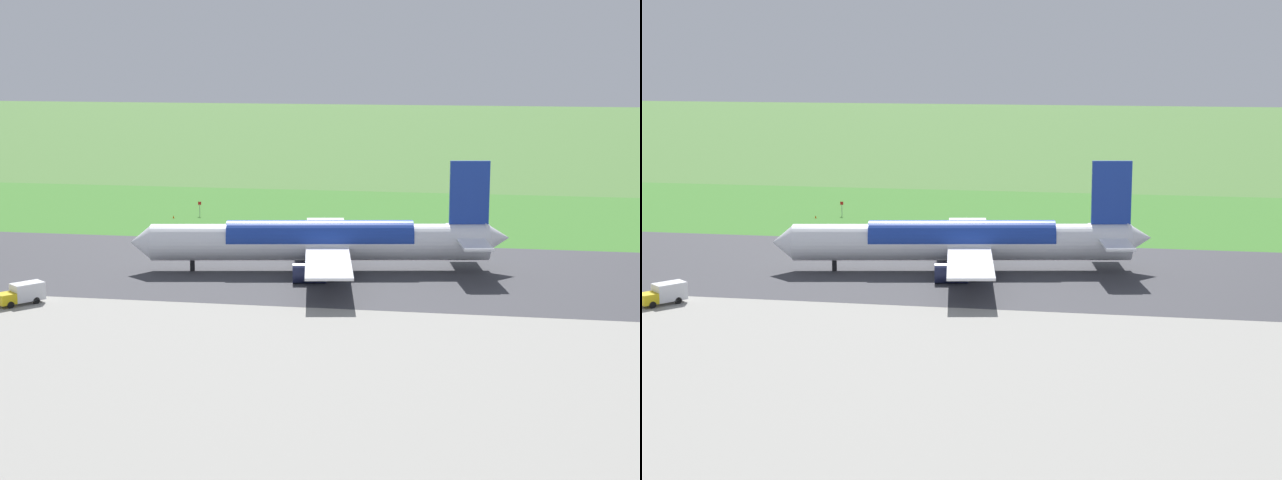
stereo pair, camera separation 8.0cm
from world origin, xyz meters
The scene contains 8 objects.
ground_plane centered at (0.00, 0.00, 0.00)m, with size 800.00×800.00×0.00m, color #477233.
runway_asphalt centered at (0.00, 0.00, 0.03)m, with size 600.00×41.88×0.06m, color #38383D.
apron_concrete centered at (0.00, 54.77, 0.03)m, with size 440.00×110.00×0.05m, color gray.
grass_verge_foreground centered at (0.00, -40.43, 0.02)m, with size 600.00×80.00×0.04m, color #3C782B.
airliner_main centered at (-6.31, -0.07, 4.35)m, with size 53.94×44.37×15.88m.
service_truck_fuel centered at (27.38, 25.17, 1.40)m, with size 5.39×5.93×2.65m.
no_stopping_sign centered at (24.44, -43.03, 1.61)m, with size 0.60×0.10×2.72m.
traffic_cone_orange centered at (28.46, -39.44, 0.28)m, with size 0.40×0.40×0.55m, color orange.
Camera 1 is at (-30.32, 141.83, 32.13)m, focal length 57.89 mm.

